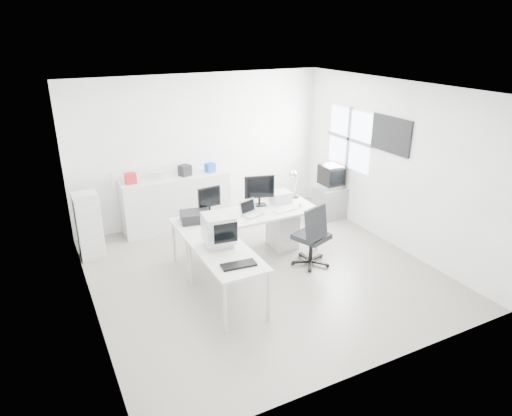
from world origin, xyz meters
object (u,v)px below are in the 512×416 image
inkjet_printer (195,217)px  crt_monitor (218,229)px  drawer_pedestal (283,230)px  laptop (253,209)px  tv_cabinet (330,202)px  side_desk (227,277)px  office_chair (312,233)px  crt_tv (331,177)px  lcd_monitor_large (259,191)px  filing_cabinet (89,226)px  laser_printer (281,197)px  lcd_monitor_small (209,201)px  sideboard (177,202)px  main_desk (247,235)px

inkjet_printer → crt_monitor: size_ratio=0.89×
drawer_pedestal → laptop: 0.87m
drawer_pedestal → tv_cabinet: size_ratio=0.96×
side_desk → inkjet_printer: (0.00, 1.20, 0.45)m
office_chair → crt_monitor: bearing=164.8°
side_desk → drawer_pedestal: size_ratio=2.33×
crt_monitor → crt_tv: (3.03, 1.59, -0.15)m
drawer_pedestal → lcd_monitor_large: 0.82m
side_desk → lcd_monitor_large: (1.20, 1.35, 0.64)m
filing_cabinet → laptop: bearing=-28.0°
office_chair → filing_cabinet: size_ratio=0.99×
lcd_monitor_large → office_chair: 1.17m
laser_printer → office_chair: size_ratio=0.31×
lcd_monitor_small → sideboard: bearing=89.7°
sideboard → main_desk: bearing=-67.6°
tv_cabinet → crt_tv: bearing=0.0°
laptop → crt_monitor: 1.18m
side_desk → laptop: size_ratio=4.01×
lcd_monitor_small → tv_cabinet: lcd_monitor_small is taller
crt_monitor → filing_cabinet: size_ratio=0.46×
crt_monitor → drawer_pedestal: bearing=36.4°
laptop → sideboard: 1.93m
side_desk → drawer_pedestal: (1.55, 1.15, -0.08)m
laptop → sideboard: (-0.73, 1.75, -0.36)m
sideboard → filing_cabinet: size_ratio=1.84×
lcd_monitor_large → drawer_pedestal: bearing=-14.8°
main_desk → laptop: (0.05, -0.10, 0.49)m
inkjet_printer → crt_monitor: 0.97m
lcd_monitor_large → laser_printer: lcd_monitor_large is taller
sideboard → lcd_monitor_large: bearing=-53.7°
crt_monitor → filing_cabinet: crt_monitor is taller
main_desk → drawer_pedestal: 0.71m
drawer_pedestal → lcd_monitor_small: size_ratio=1.24×
inkjet_printer → lcd_monitor_small: 0.37m
lcd_monitor_small → crt_monitor: bearing=-110.8°
laptop → laser_printer: size_ratio=1.05×
office_chair → tv_cabinet: 2.04m
side_desk → sideboard: (0.17, 2.75, 0.13)m
crt_monitor → tv_cabinet: (3.03, 1.59, -0.69)m
inkjet_printer → tv_cabinet: (3.03, 0.64, -0.52)m
crt_monitor → filing_cabinet: (-1.47, 2.01, -0.45)m
tv_cabinet → drawer_pedestal: bearing=-155.1°
drawer_pedestal → crt_monitor: bearing=-149.9°
crt_monitor → filing_cabinet: bearing=132.4°
drawer_pedestal → tv_cabinet: bearing=24.9°
office_chair → main_desk: bearing=117.4°
lcd_monitor_large → sideboard: 1.81m
side_desk → crt_monitor: (0.00, 0.25, 0.62)m
main_desk → crt_monitor: crt_monitor is taller
drawer_pedestal → inkjet_printer: bearing=178.2°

